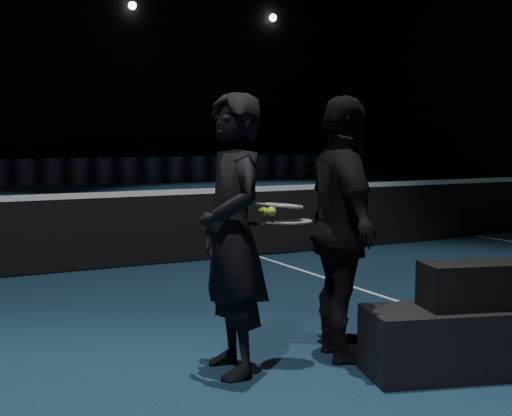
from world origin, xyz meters
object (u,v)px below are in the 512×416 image
(player_bench, at_px, (476,340))
(player_b, at_px, (343,229))
(tennis_balls, at_px, (267,209))
(racket_bag, at_px, (478,285))
(racket_lower, at_px, (293,222))
(player_a, at_px, (232,235))
(racket_upper, at_px, (284,206))

(player_bench, distance_m, player_b, 1.19)
(player_bench, bearing_deg, tennis_balls, 164.88)
(racket_bag, relative_size, player_b, 0.40)
(racket_bag, height_order, player_b, player_b)
(racket_bag, height_order, tennis_balls, tennis_balls)
(player_bench, bearing_deg, racket_lower, 161.25)
(racket_bag, bearing_deg, racket_lower, 161.25)
(player_bench, height_order, player_a, player_a)
(tennis_balls, bearing_deg, racket_upper, 7.93)
(player_bench, height_order, player_b, player_b)
(player_bench, bearing_deg, player_a, 168.84)
(player_bench, bearing_deg, player_b, 149.24)
(racket_lower, xyz_separation_m, racket_upper, (-0.05, 0.04, 0.11))
(player_a, relative_size, tennis_balls, 15.99)
(player_bench, height_order, racket_upper, racket_upper)
(player_bench, height_order, racket_bag, racket_bag)
(player_b, bearing_deg, racket_lower, 100.81)
(player_b, xyz_separation_m, racket_upper, (-0.44, 0.08, 0.18))
(player_b, bearing_deg, player_a, 100.81)
(racket_bag, relative_size, racket_upper, 1.13)
(racket_lower, distance_m, racket_upper, 0.13)
(player_b, height_order, racket_lower, player_b)
(player_a, bearing_deg, player_b, 90.13)
(player_bench, xyz_separation_m, racket_bag, (0.00, 0.00, 0.39))
(player_a, bearing_deg, tennis_balls, 91.25)
(player_b, height_order, racket_upper, player_b)
(racket_bag, xyz_separation_m, racket_upper, (-1.09, 0.78, 0.52))
(player_bench, xyz_separation_m, racket_upper, (-1.09, 0.78, 0.91))
(player_bench, xyz_separation_m, player_b, (-0.64, 0.69, 0.73))
(player_bench, distance_m, racket_bag, 0.39)
(player_b, bearing_deg, racket_bag, -120.72)
(racket_bag, bearing_deg, player_b, 149.24)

